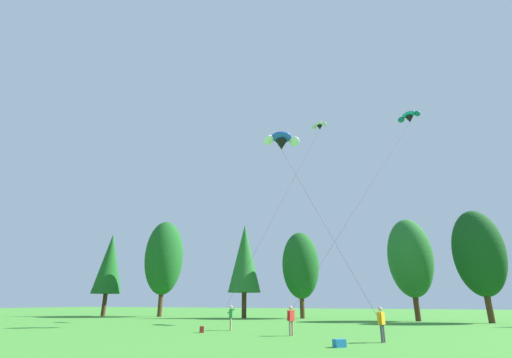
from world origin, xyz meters
TOP-DOWN VIEW (x-y plane):
  - treeline_tree_a at (-35.04, 43.79)m, footprint 4.19×4.19m
  - treeline_tree_b at (-26.43, 45.46)m, footprint 5.36×5.36m
  - treeline_tree_c at (-13.78, 45.96)m, footprint 4.19×4.19m
  - treeline_tree_d at (-6.82, 48.13)m, footprint 4.66×4.66m
  - treeline_tree_e at (6.31, 46.58)m, footprint 4.73×4.73m
  - treeline_tree_f at (12.80, 45.46)m, footprint 4.77×4.77m
  - kite_flyer_near at (-5.79, 27.20)m, footprint 0.70×0.72m
  - kite_flyer_mid at (-0.40, 24.77)m, footprint 0.43×0.59m
  - kite_flyer_far at (5.03, 23.04)m, footprint 0.38×0.60m
  - parafoil_kite_high_white at (-2.36, 44.15)m, footprint 4.85×17.74m
  - parafoil_kite_mid_teal at (8.31, 44.46)m, footprint 10.26×20.56m
  - parafoil_kite_far_blue_white at (-3.98, 33.96)m, footprint 10.67×12.30m
  - backpack at (-6.59, 24.60)m, footprint 0.39×0.40m
  - picnic_cooler at (3.42, 20.17)m, footprint 0.63×0.62m

SIDE VIEW (x-z plane):
  - picnic_cooler at x=3.42m, z-range 0.00..0.34m
  - backpack at x=-6.59m, z-range 0.00..0.40m
  - kite_flyer_mid at x=-0.40m, z-range 0.14..1.83m
  - kite_flyer_far at x=5.03m, z-range 0.14..1.83m
  - kite_flyer_near at x=-5.79m, z-range 0.15..1.84m
  - treeline_tree_d at x=-6.82m, z-range 1.11..11.70m
  - treeline_tree_e at x=6.31m, z-range 1.14..12.01m
  - treeline_tree_f at x=12.80m, z-range 1.16..12.15m
  - treeline_tree_a at x=-35.04m, z-range 1.49..13.25m
  - treeline_tree_c at x=-13.78m, z-range 1.49..13.28m
  - treeline_tree_b at x=-26.43m, z-range 1.39..14.58m
  - parafoil_kite_far_blue_white at x=-3.98m, z-range 8.80..25.97m
  - parafoil_kite_mid_teal at x=8.31m, z-range 11.51..33.66m
  - parafoil_kite_high_white at x=-2.36m, z-range 12.24..34.76m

